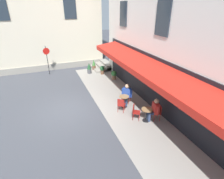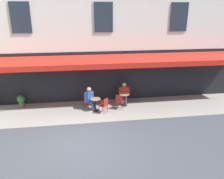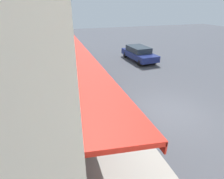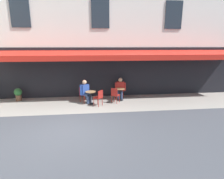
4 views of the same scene
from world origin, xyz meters
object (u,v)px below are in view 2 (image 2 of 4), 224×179
object	(u,v)px
cafe_chair_red_kerbside	(88,100)
cafe_chair_red_under_awning	(120,101)
cafe_table_near_entrance	(95,103)
cafe_table_mid_terrace	(124,98)
seated_companion_in_red	(124,92)
cafe_chair_red_corner_left	(104,104)
potted_plant_under_sign	(21,101)
cafe_chair_red_by_window	(124,94)
seated_patron_in_blue	(90,98)

from	to	relation	value
cafe_chair_red_kerbside	cafe_chair_red_under_awning	size ratio (longest dim) A/B	1.00
cafe_table_near_entrance	cafe_table_mid_terrace	world-z (taller)	same
cafe_table_mid_terrace	cafe_chair_red_under_awning	world-z (taller)	cafe_chair_red_under_awning
cafe_chair_red_kerbside	seated_companion_in_red	xyz separation A→B (m)	(-2.32, -0.47, 0.16)
cafe_chair_red_corner_left	seated_companion_in_red	world-z (taller)	seated_companion_in_red
cafe_chair_red_under_awning	potted_plant_under_sign	bearing A→B (deg)	-11.03
cafe_table_mid_terrace	cafe_chair_red_by_window	xyz separation A→B (m)	(-0.14, -0.62, 0.06)
cafe_table_mid_terrace	seated_companion_in_red	world-z (taller)	seated_companion_in_red
seated_companion_in_red	cafe_chair_red_by_window	bearing A→B (deg)	-102.36
cafe_chair_red_corner_left	seated_companion_in_red	bearing A→B (deg)	-136.46
cafe_chair_red_under_awning	seated_patron_in_blue	xyz separation A→B (m)	(1.71, -0.30, 0.17)
cafe_chair_red_corner_left	cafe_chair_red_kerbside	bearing A→B (deg)	-43.33
cafe_chair_red_corner_left	cafe_chair_red_under_awning	world-z (taller)	same
seated_patron_in_blue	cafe_chair_red_under_awning	bearing A→B (deg)	170.18
cafe_table_near_entrance	cafe_chair_red_kerbside	bearing A→B (deg)	-45.66
cafe_table_near_entrance	cafe_chair_red_corner_left	xyz separation A→B (m)	(-0.48, 0.41, 0.06)
cafe_table_near_entrance	cafe_table_mid_terrace	xyz separation A→B (m)	(-1.79, -0.51, 0.00)
cafe_chair_red_kerbside	cafe_table_mid_terrace	size ratio (longest dim) A/B	1.21
seated_patron_in_blue	cafe_chair_red_by_window	bearing A→B (deg)	-159.38
cafe_chair_red_corner_left	seated_patron_in_blue	size ratio (longest dim) A/B	0.67
cafe_chair_red_corner_left	seated_companion_in_red	xyz separation A→B (m)	(-1.40, -1.33, 0.16)
cafe_chair_red_by_window	seated_companion_in_red	xyz separation A→B (m)	(0.05, 0.21, 0.16)
cafe_chair_red_by_window	seated_patron_in_blue	bearing A→B (deg)	20.62
cafe_chair_red_corner_left	seated_patron_in_blue	bearing A→B (deg)	-42.84
potted_plant_under_sign	cafe_chair_red_kerbside	bearing A→B (deg)	170.20
cafe_table_near_entrance	seated_companion_in_red	bearing A→B (deg)	-153.95
cafe_table_near_entrance	cafe_table_mid_terrace	bearing A→B (deg)	-164.01
cafe_table_near_entrance	seated_patron_in_blue	world-z (taller)	seated_patron_in_blue
cafe_chair_red_kerbside	seated_companion_in_red	size ratio (longest dim) A/B	0.68
seated_companion_in_red	seated_patron_in_blue	bearing A→B (deg)	16.01
cafe_table_mid_terrace	seated_patron_in_blue	xyz separation A→B (m)	(2.08, 0.22, 0.23)
cafe_chair_red_kerbside	cafe_chair_red_under_awning	bearing A→B (deg)	166.38
cafe_chair_red_corner_left	cafe_table_mid_terrace	distance (m)	1.61
cafe_chair_red_kerbside	cafe_chair_red_under_awning	world-z (taller)	same
potted_plant_under_sign	cafe_chair_red_by_window	bearing A→B (deg)	179.92
cafe_chair_red_kerbside	potted_plant_under_sign	xyz separation A→B (m)	(3.98, -0.69, -0.11)
cafe_chair_red_by_window	seated_patron_in_blue	xyz separation A→B (m)	(2.22, 0.83, 0.17)
cafe_chair_red_kerbside	cafe_table_mid_terrace	distance (m)	2.24
cafe_table_near_entrance	potted_plant_under_sign	size ratio (longest dim) A/B	0.97
cafe_chair_red_corner_left	cafe_chair_red_by_window	distance (m)	2.12
cafe_chair_red_under_awning	cafe_chair_red_by_window	distance (m)	1.24
cafe_table_mid_terrace	cafe_chair_red_by_window	distance (m)	0.63
cafe_chair_red_corner_left	cafe_chair_red_under_awning	xyz separation A→B (m)	(-0.95, -0.41, 0.00)
cafe_chair_red_by_window	cafe_table_near_entrance	bearing A→B (deg)	30.40
potted_plant_under_sign	cafe_table_near_entrance	bearing A→B (deg)	165.55
cafe_chair_red_corner_left	seated_companion_in_red	distance (m)	1.94
cafe_table_near_entrance	cafe_chair_red_kerbside	size ratio (longest dim) A/B	0.82
cafe_chair_red_corner_left	cafe_chair_red_by_window	world-z (taller)	same
cafe_chair_red_corner_left	cafe_chair_red_by_window	size ratio (longest dim) A/B	1.00
cafe_chair_red_kerbside	potted_plant_under_sign	size ratio (longest dim) A/B	1.18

